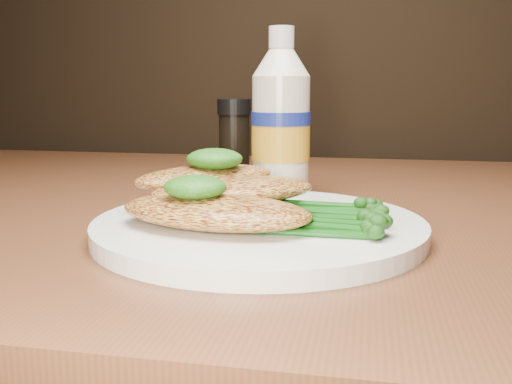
# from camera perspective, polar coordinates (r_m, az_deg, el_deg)

# --- Properties ---
(plate) EXTENTS (0.29, 0.29, 0.01)m
(plate) POSITION_cam_1_polar(r_m,az_deg,el_deg) (0.50, 0.31, -3.53)
(plate) COLOR white
(plate) RESTS_ON dining_table
(chicken_front) EXTENTS (0.18, 0.11, 0.03)m
(chicken_front) POSITION_cam_1_polar(r_m,az_deg,el_deg) (0.47, -4.10, -1.94)
(chicken_front) COLOR #C78D3F
(chicken_front) RESTS_ON plate
(chicken_mid) EXTENTS (0.17, 0.15, 0.02)m
(chicken_mid) POSITION_cam_1_polar(r_m,az_deg,el_deg) (0.52, -2.18, 0.17)
(chicken_mid) COLOR #C78D3F
(chicken_mid) RESTS_ON plate
(chicken_back) EXTENTS (0.15, 0.15, 0.02)m
(chicken_back) POSITION_cam_1_polar(r_m,az_deg,el_deg) (0.55, -5.03, 1.48)
(chicken_back) COLOR #C78D3F
(chicken_back) RESTS_ON plate
(pesto_front) EXTENTS (0.06, 0.05, 0.02)m
(pesto_front) POSITION_cam_1_polar(r_m,az_deg,el_deg) (0.47, -6.09, 0.48)
(pesto_front) COLOR #103808
(pesto_front) RESTS_ON chicken_front
(pesto_back) EXTENTS (0.05, 0.05, 0.02)m
(pesto_back) POSITION_cam_1_polar(r_m,az_deg,el_deg) (0.54, -4.15, 3.30)
(pesto_back) COLOR #103808
(pesto_back) RESTS_ON chicken_back
(broccolini_bundle) EXTENTS (0.14, 0.11, 0.02)m
(broccolini_bundle) POSITION_cam_1_polar(r_m,az_deg,el_deg) (0.48, 5.80, -1.93)
(broccolini_bundle) COLOR #125111
(broccolini_bundle) RESTS_ON plate
(mayo_bottle) EXTENTS (0.08, 0.08, 0.19)m
(mayo_bottle) POSITION_cam_1_polar(r_m,az_deg,el_deg) (0.67, 2.50, 7.87)
(mayo_bottle) COLOR beige
(mayo_bottle) RESTS_ON dining_table
(pepper_grinder) EXTENTS (0.05, 0.05, 0.11)m
(pepper_grinder) POSITION_cam_1_polar(r_m,az_deg,el_deg) (0.79, -2.17, 5.21)
(pepper_grinder) COLOR black
(pepper_grinder) RESTS_ON dining_table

